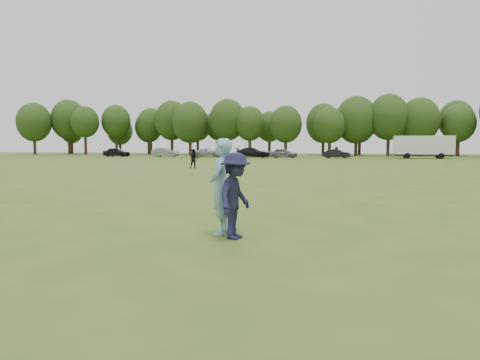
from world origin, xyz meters
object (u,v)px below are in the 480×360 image
(defender, at_px, (235,196))
(player_far_a, at_px, (194,159))
(thrower, at_px, (221,187))
(player_far_d, at_px, (336,152))
(car_c, at_px, (209,153))
(car_e, at_px, (283,153))
(car_d, at_px, (253,153))
(car_b, at_px, (165,152))
(cargo_trailer, at_px, (423,146))
(car_a, at_px, (117,152))
(car_f, at_px, (337,154))

(defender, relative_size, player_far_a, 1.10)
(thrower, height_order, player_far_d, thrower)
(car_c, height_order, car_e, car_e)
(car_d, bearing_deg, thrower, -171.67)
(car_b, height_order, car_e, car_b)
(defender, bearing_deg, cargo_trailer, -1.65)
(car_c, bearing_deg, car_d, -93.31)
(player_far_a, height_order, player_far_d, player_far_d)
(player_far_a, height_order, car_e, player_far_a)
(car_a, bearing_deg, cargo_trailer, -88.96)
(car_a, distance_m, car_e, 27.66)
(defender, xyz_separation_m, cargo_trailer, (11.19, 61.35, 0.90))
(thrower, relative_size, car_b, 0.46)
(player_far_a, distance_m, car_b, 38.33)
(thrower, bearing_deg, car_f, 171.37)
(car_d, bearing_deg, car_f, -98.12)
(player_far_a, bearing_deg, thrower, -93.19)
(car_e, bearing_deg, car_a, 90.02)
(car_a, bearing_deg, player_far_d, -89.92)
(car_b, height_order, car_c, car_b)
(thrower, distance_m, car_f, 59.40)
(car_c, bearing_deg, car_f, -92.83)
(defender, height_order, player_far_d, defender)
(defender, bearing_deg, car_d, 21.06)
(thrower, relative_size, player_far_d, 1.21)
(player_far_d, height_order, car_f, player_far_d)
(player_far_a, bearing_deg, defender, -92.69)
(car_f, relative_size, cargo_trailer, 0.44)
(player_far_d, relative_size, cargo_trailer, 0.19)
(player_far_a, relative_size, car_b, 0.36)
(defender, relative_size, player_far_d, 1.04)
(player_far_d, distance_m, car_a, 35.28)
(thrower, distance_m, player_far_d, 60.07)
(thrower, relative_size, car_f, 0.51)
(thrower, xyz_separation_m, car_e, (-7.98, 59.04, -0.31))
(player_far_d, height_order, cargo_trailer, cargo_trailer)
(car_f, xyz_separation_m, cargo_trailer, (11.88, 1.55, 1.12))
(cargo_trailer, bearing_deg, car_f, -172.55)
(car_e, bearing_deg, car_f, -85.78)
(car_a, bearing_deg, car_c, -85.85)
(car_e, relative_size, car_f, 1.04)
(car_b, distance_m, cargo_trailer, 39.07)
(car_e, distance_m, cargo_trailer, 19.71)
(car_c, bearing_deg, thrower, -159.93)
(defender, bearing_deg, car_a, 39.60)
(defender, relative_size, car_a, 0.40)
(defender, xyz_separation_m, player_far_d, (-0.77, 60.47, -0.03))
(thrower, xyz_separation_m, car_f, (-0.27, 59.40, -0.36))
(car_a, distance_m, car_d, 22.72)
(car_d, bearing_deg, cargo_trailer, -92.38)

